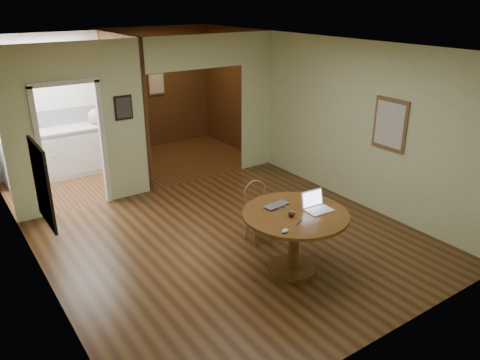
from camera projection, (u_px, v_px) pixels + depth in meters
floor at (238, 243)px, 6.76m from camera, size 5.00×5.00×0.00m
room_shell at (119, 117)px, 8.40m from camera, size 5.20×7.50×5.00m
dining_table at (295, 228)px, 5.88m from camera, size 1.33×1.33×0.83m
chair at (257, 208)px, 6.71m from camera, size 0.43×0.43×0.90m
open_laptop at (316, 205)px, 5.87m from camera, size 0.34×0.30×0.23m
closed_laptop at (279, 207)px, 5.93m from camera, size 0.38×0.27×0.03m
mouse at (285, 231)px, 5.31m from camera, size 0.11×0.07×0.04m
wine_glass at (292, 213)px, 5.68m from camera, size 0.09×0.09×0.10m
pen at (299, 222)px, 5.54m from camera, size 0.14×0.07×0.01m
kitchen_cabinet at (59, 153)px, 9.09m from camera, size 2.06×0.60×0.94m
grocery_bag at (96, 116)px, 9.28m from camera, size 0.33×0.29×0.30m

